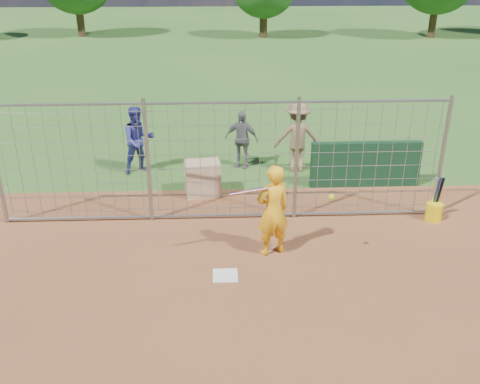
{
  "coord_description": "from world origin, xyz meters",
  "views": [
    {
      "loc": [
        -0.08,
        -8.08,
        5.15
      ],
      "look_at": [
        0.3,
        0.8,
        1.15
      ],
      "focal_mm": 40.0,
      "sensor_mm": 36.0,
      "label": 1
    }
  ],
  "objects_px": {
    "batter": "(273,211)",
    "bystander_a": "(139,140)",
    "bystander_c": "(297,136)",
    "equipment_bin": "(203,178)",
    "bystander_b": "(241,139)",
    "bucket_with_bats": "(434,209)"
  },
  "relations": [
    {
      "from": "batter",
      "to": "bystander_b",
      "type": "relative_size",
      "value": 1.17
    },
    {
      "from": "bystander_b",
      "to": "bystander_c",
      "type": "bearing_deg",
      "value": 7.68
    },
    {
      "from": "batter",
      "to": "bystander_a",
      "type": "xyz_separation_m",
      "value": [
        -2.95,
        4.16,
        -0.03
      ]
    },
    {
      "from": "bystander_a",
      "to": "equipment_bin",
      "type": "bearing_deg",
      "value": -66.96
    },
    {
      "from": "bystander_a",
      "to": "bystander_c",
      "type": "xyz_separation_m",
      "value": [
        3.99,
        -0.02,
        0.06
      ]
    },
    {
      "from": "batter",
      "to": "bystander_b",
      "type": "height_order",
      "value": "batter"
    },
    {
      "from": "bystander_b",
      "to": "bucket_with_bats",
      "type": "distance_m",
      "value": 5.08
    },
    {
      "from": "batter",
      "to": "bystander_a",
      "type": "relative_size",
      "value": 1.03
    },
    {
      "from": "bystander_a",
      "to": "bystander_b",
      "type": "bearing_deg",
      "value": -19.01
    },
    {
      "from": "bucket_with_bats",
      "to": "equipment_bin",
      "type": "bearing_deg",
      "value": 162.77
    },
    {
      "from": "bystander_a",
      "to": "bystander_c",
      "type": "relative_size",
      "value": 0.94
    },
    {
      "from": "bystander_c",
      "to": "equipment_bin",
      "type": "relative_size",
      "value": 2.28
    },
    {
      "from": "batter",
      "to": "equipment_bin",
      "type": "height_order",
      "value": "batter"
    },
    {
      "from": "bystander_b",
      "to": "equipment_bin",
      "type": "bearing_deg",
      "value": -99.56
    },
    {
      "from": "bystander_b",
      "to": "bystander_c",
      "type": "xyz_separation_m",
      "value": [
        1.4,
        -0.3,
        0.16
      ]
    },
    {
      "from": "batter",
      "to": "bystander_a",
      "type": "height_order",
      "value": "batter"
    },
    {
      "from": "bystander_a",
      "to": "equipment_bin",
      "type": "xyz_separation_m",
      "value": [
        1.62,
        -1.45,
        -0.45
      ]
    },
    {
      "from": "batter",
      "to": "bystander_c",
      "type": "relative_size",
      "value": 0.97
    },
    {
      "from": "bucket_with_bats",
      "to": "bystander_a",
      "type": "bearing_deg",
      "value": 155.49
    },
    {
      "from": "bucket_with_bats",
      "to": "bystander_b",
      "type": "bearing_deg",
      "value": 140.29
    },
    {
      "from": "bystander_c",
      "to": "bucket_with_bats",
      "type": "distance_m",
      "value": 3.9
    },
    {
      "from": "batter",
      "to": "bucket_with_bats",
      "type": "height_order",
      "value": "batter"
    }
  ]
}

